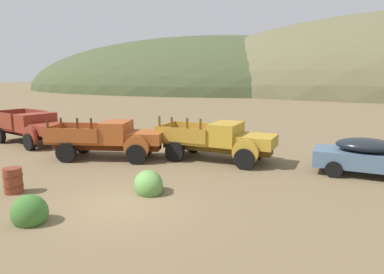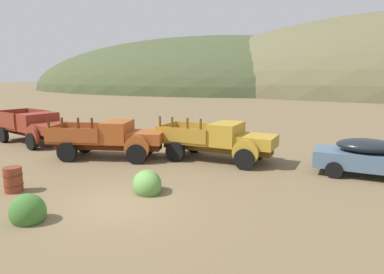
% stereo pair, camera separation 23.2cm
% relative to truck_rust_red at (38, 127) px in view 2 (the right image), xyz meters
% --- Properties ---
extents(ground_plane, '(300.00, 300.00, 0.00)m').
position_rel_truck_rust_red_xyz_m(ground_plane, '(9.95, -7.07, -1.02)').
color(ground_plane, brown).
extents(hill_distant, '(107.61, 70.01, 28.62)m').
position_rel_truck_rust_red_xyz_m(hill_distant, '(-11.01, 77.75, -1.02)').
color(hill_distant, '#424C2D').
rests_on(hill_distant, ground).
extents(truck_rust_red, '(6.08, 3.91, 1.91)m').
position_rel_truck_rust_red_xyz_m(truck_rust_red, '(0.00, 0.00, 0.00)').
color(truck_rust_red, '#42140D').
rests_on(truck_rust_red, ground).
extents(truck_oxide_orange, '(5.91, 3.24, 2.16)m').
position_rel_truck_rust_red_xyz_m(truck_oxide_orange, '(6.47, -1.63, -0.02)').
color(truck_oxide_orange, '#51220D').
rests_on(truck_oxide_orange, ground).
extents(truck_mustard, '(5.91, 2.91, 2.16)m').
position_rel_truck_rust_red_xyz_m(truck_mustard, '(11.77, -0.40, -0.02)').
color(truck_mustard, '#593D12').
rests_on(truck_mustard, ground).
extents(car_chalk_blue, '(4.96, 2.46, 1.57)m').
position_rel_truck_rust_red_xyz_m(car_chalk_blue, '(18.32, -0.89, -0.20)').
color(car_chalk_blue, slate).
rests_on(car_chalk_blue, ground).
extents(oil_drum_by_truck, '(0.67, 0.67, 0.91)m').
position_rel_truck_rust_red_xyz_m(oil_drum_by_truck, '(5.69, -7.26, -0.56)').
color(oil_drum_by_truck, brown).
rests_on(oil_drum_by_truck, ground).
extents(bush_near_barrel, '(1.08, 0.96, 1.06)m').
position_rel_truck_rust_red_xyz_m(bush_near_barrel, '(8.10, -9.05, -0.75)').
color(bush_near_barrel, '#3D702D').
rests_on(bush_near_barrel, ground).
extents(bush_back_edge, '(1.16, 1.14, 1.02)m').
position_rel_truck_rust_red_xyz_m(bush_back_edge, '(10.28, -5.68, -0.75)').
color(bush_back_edge, '#5B8E42').
rests_on(bush_back_edge, ground).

